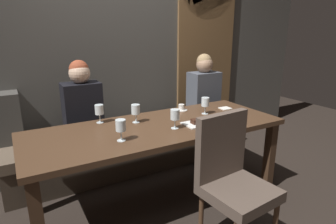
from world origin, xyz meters
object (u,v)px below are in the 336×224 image
Objects in this scene: wine_glass_near_right at (175,116)px; wine_glass_near_left at (121,126)px; wine_glass_center_front at (99,110)px; banquette_bench at (129,151)px; wine_glass_end_left at (136,110)px; espresso_cup at (181,108)px; chair_near_side at (231,175)px; dining_table at (158,135)px; diner_redhead at (82,104)px; wine_glass_end_right at (205,103)px; diner_bearded at (204,89)px; dessert_plate at (195,123)px.

wine_glass_near_right and wine_glass_near_left have the same top height.
wine_glass_near_left is 0.49m from wine_glass_center_front.
wine_glass_center_front is (-0.41, -0.38, 0.62)m from banquette_bench.
espresso_cup is (0.56, 0.13, -0.09)m from wine_glass_end_left.
banquette_bench is 1.47m from chair_near_side.
wine_glass_end_left reaches higher than dining_table.
diner_redhead is 4.93× the size of wine_glass_end_right.
banquette_bench is (0.00, 0.70, -0.42)m from dining_table.
wine_glass_center_front reaches higher than dining_table.
dining_table is 2.72× the size of diner_redhead.
wine_glass_end_left is at bearing 126.84° from dining_table.
wine_glass_end_left is at bearing 125.69° from wine_glass_near_right.
wine_glass_near_right is 1.00× the size of wine_glass_end_left.
espresso_cup reaches higher than banquette_bench.
diner_bearded reaches higher than banquette_bench.
banquette_bench is 13.16× the size of dessert_plate.
dining_table is at bearing 23.56° from wine_glass_near_left.
dining_table is 13.41× the size of wine_glass_near_left.
espresso_cup is (0.34, 0.43, -0.09)m from wine_glass_near_right.
chair_near_side is 1.24m from wine_glass_center_front.
wine_glass_near_right reaches higher than banquette_bench.
banquette_bench is at bearing 98.07° from chair_near_side.
banquette_bench is 1.03m from dessert_plate.
wine_glass_near_left is at bearing -147.99° from diner_bearded.
wine_glass_end_right is 0.86× the size of dessert_plate.
diner_redhead is 4.93× the size of wine_glass_end_left.
wine_glass_near_right is (0.55, -0.85, 0.02)m from diner_redhead.
wine_glass_end_right and wine_glass_center_front have the same top height.
wine_glass_end_right is at bearing -7.34° from wine_glass_end_left.
wine_glass_near_right is 1.00× the size of wine_glass_near_left.
diner_redhead is 4.93× the size of wine_glass_center_front.
wine_glass_center_front is at bearing 91.47° from wine_glass_near_left.
banquette_bench is at bearing 76.39° from wine_glass_end_left.
wine_glass_center_front is 1.37× the size of espresso_cup.
wine_glass_near_right is at bearing 4.43° from wine_glass_near_left.
dessert_plate is (-0.13, -0.44, -0.01)m from espresso_cup.
wine_glass_end_left is at bearing 143.72° from dessert_plate.
wine_glass_near_left is at bearing -156.44° from dining_table.
diner_bearded is 4.91× the size of wine_glass_near_left.
diner_bearded is 4.24× the size of dessert_plate.
wine_glass_near_left is at bearing -114.34° from banquette_bench.
wine_glass_near_left and wine_glass_end_right have the same top height.
wine_glass_center_front is 0.85m from dessert_plate.
wine_glass_center_front reaches higher than banquette_bench.
wine_glass_near_left is 1.37× the size of espresso_cup.
wine_glass_end_left is 0.32m from wine_glass_center_front.
diner_bearded is (0.80, 1.42, 0.27)m from chair_near_side.
chair_near_side is at bearing -119.41° from diner_bearded.
dining_table is 0.56m from wine_glass_center_front.
wine_glass_end_left is 1.00× the size of wine_glass_center_front.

